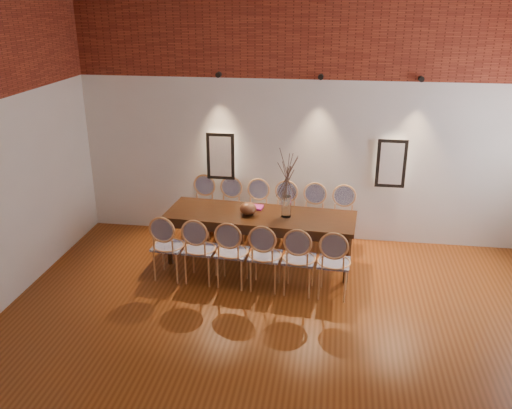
# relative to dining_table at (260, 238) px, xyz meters

# --- Properties ---
(floor) EXTENTS (7.00, 7.00, 0.02)m
(floor) POSITION_rel_dining_table_xyz_m (0.54, -2.49, -0.39)
(floor) COLOR brown
(floor) RESTS_ON ground
(wall_back) EXTENTS (7.00, 0.10, 4.00)m
(wall_back) POSITION_rel_dining_table_xyz_m (0.54, 1.06, 1.62)
(wall_back) COLOR silver
(wall_back) RESTS_ON ground
(brick_band_back) EXTENTS (7.00, 0.02, 1.50)m
(brick_band_back) POSITION_rel_dining_table_xyz_m (0.54, 0.99, 2.88)
(brick_band_back) COLOR maroon
(brick_band_back) RESTS_ON ground
(brick_band_front) EXTENTS (7.00, 0.02, 1.50)m
(brick_band_front) POSITION_rel_dining_table_xyz_m (0.54, -5.97, 2.88)
(brick_band_front) COLOR maroon
(brick_band_front) RESTS_ON ground
(niche_left) EXTENTS (0.36, 0.06, 0.66)m
(niche_left) POSITION_rel_dining_table_xyz_m (-0.76, 0.96, 0.93)
(niche_left) COLOR #FFEAC6
(niche_left) RESTS_ON wall_back
(niche_right) EXTENTS (0.36, 0.06, 0.66)m
(niche_right) POSITION_rel_dining_table_xyz_m (1.84, 0.96, 0.93)
(niche_right) COLOR #FFEAC6
(niche_right) RESTS_ON wall_back
(spot_fixture_left) EXTENTS (0.08, 0.10, 0.08)m
(spot_fixture_left) POSITION_rel_dining_table_xyz_m (-0.76, 0.93, 2.17)
(spot_fixture_left) COLOR black
(spot_fixture_left) RESTS_ON wall_back
(spot_fixture_mid) EXTENTS (0.08, 0.10, 0.08)m
(spot_fixture_mid) POSITION_rel_dining_table_xyz_m (0.74, 0.93, 2.17)
(spot_fixture_mid) COLOR black
(spot_fixture_mid) RESTS_ON wall_back
(spot_fixture_right) EXTENTS (0.08, 0.10, 0.08)m
(spot_fixture_right) POSITION_rel_dining_table_xyz_m (2.14, 0.93, 2.17)
(spot_fixture_right) COLOR black
(spot_fixture_right) RESTS_ON wall_back
(dining_table) EXTENTS (2.73, 1.05, 0.75)m
(dining_table) POSITION_rel_dining_table_xyz_m (0.00, 0.00, 0.00)
(dining_table) COLOR black
(dining_table) RESTS_ON floor
(chair_near_a) EXTENTS (0.47, 0.47, 0.94)m
(chair_near_a) POSITION_rel_dining_table_xyz_m (-1.16, -0.63, 0.09)
(chair_near_a) COLOR tan
(chair_near_a) RESTS_ON floor
(chair_near_b) EXTENTS (0.47, 0.47, 0.94)m
(chair_near_b) POSITION_rel_dining_table_xyz_m (-0.72, -0.66, 0.09)
(chair_near_b) COLOR tan
(chair_near_b) RESTS_ON floor
(chair_near_c) EXTENTS (0.47, 0.47, 0.94)m
(chair_near_c) POSITION_rel_dining_table_xyz_m (-0.27, -0.69, 0.09)
(chair_near_c) COLOR tan
(chair_near_c) RESTS_ON floor
(chair_near_d) EXTENTS (0.47, 0.47, 0.94)m
(chair_near_d) POSITION_rel_dining_table_xyz_m (0.17, -0.72, 0.09)
(chair_near_d) COLOR tan
(chair_near_d) RESTS_ON floor
(chair_near_e) EXTENTS (0.47, 0.47, 0.94)m
(chair_near_e) POSITION_rel_dining_table_xyz_m (0.62, -0.76, 0.09)
(chair_near_e) COLOR tan
(chair_near_e) RESTS_ON floor
(chair_near_f) EXTENTS (0.47, 0.47, 0.94)m
(chair_near_f) POSITION_rel_dining_table_xyz_m (1.06, -0.79, 0.09)
(chair_near_f) COLOR tan
(chair_near_f) RESTS_ON floor
(chair_far_a) EXTENTS (0.47, 0.47, 0.94)m
(chair_far_a) POSITION_rel_dining_table_xyz_m (-1.06, 0.79, 0.09)
(chair_far_a) COLOR tan
(chair_far_a) RESTS_ON floor
(chair_far_b) EXTENTS (0.47, 0.47, 0.94)m
(chair_far_b) POSITION_rel_dining_table_xyz_m (-0.62, 0.76, 0.09)
(chair_far_b) COLOR tan
(chair_far_b) RESTS_ON floor
(chair_far_c) EXTENTS (0.47, 0.47, 0.94)m
(chair_far_c) POSITION_rel_dining_table_xyz_m (-0.17, 0.72, 0.09)
(chair_far_c) COLOR tan
(chair_far_c) RESTS_ON floor
(chair_far_d) EXTENTS (0.47, 0.47, 0.94)m
(chair_far_d) POSITION_rel_dining_table_xyz_m (0.27, 0.69, 0.09)
(chair_far_d) COLOR tan
(chair_far_d) RESTS_ON floor
(chair_far_e) EXTENTS (0.47, 0.47, 0.94)m
(chair_far_e) POSITION_rel_dining_table_xyz_m (0.72, 0.66, 0.09)
(chair_far_e) COLOR tan
(chair_far_e) RESTS_ON floor
(chair_far_f) EXTENTS (0.47, 0.47, 0.94)m
(chair_far_f) POSITION_rel_dining_table_xyz_m (1.16, 0.63, 0.09)
(chair_far_f) COLOR tan
(chair_far_f) RESTS_ON floor
(vase) EXTENTS (0.14, 0.14, 0.30)m
(vase) POSITION_rel_dining_table_xyz_m (0.37, -0.03, 0.53)
(vase) COLOR silver
(vase) RESTS_ON dining_table
(dried_branches) EXTENTS (0.50, 0.50, 0.70)m
(dried_branches) POSITION_rel_dining_table_xyz_m (0.37, -0.03, 0.98)
(dried_branches) COLOR #483227
(dried_branches) RESTS_ON vase
(bowl) EXTENTS (0.24, 0.24, 0.18)m
(bowl) POSITION_rel_dining_table_xyz_m (-0.17, -0.04, 0.46)
(bowl) COLOR #5A311B
(bowl) RESTS_ON dining_table
(book) EXTENTS (0.27, 0.20, 0.03)m
(book) POSITION_rel_dining_table_xyz_m (-0.13, 0.22, 0.39)
(book) COLOR #931F6C
(book) RESTS_ON dining_table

